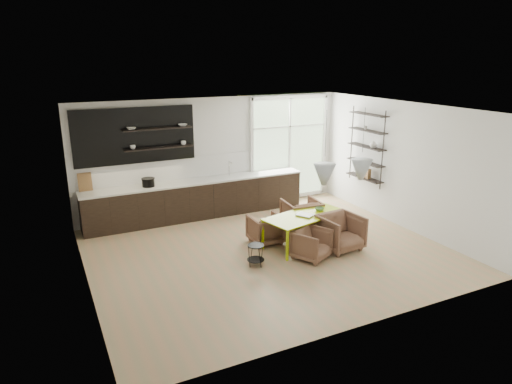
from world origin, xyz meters
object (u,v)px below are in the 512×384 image
(armchair_back_right, at_px, (301,215))
(armchair_front_left, at_px, (312,244))
(wire_stool, at_px, (256,252))
(armchair_front_right, at_px, (341,232))
(armchair_back_left, at_px, (265,229))
(dining_table, at_px, (305,217))

(armchair_back_right, xyz_separation_m, armchair_front_left, (-0.63, -1.41, -0.06))
(armchair_front_left, bearing_deg, wire_stool, 142.44)
(armchair_front_right, relative_size, wire_stool, 1.93)
(armchair_back_left, bearing_deg, armchair_front_right, 142.58)
(armchair_front_right, xyz_separation_m, wire_stool, (-1.92, 0.07, -0.10))
(dining_table, relative_size, armchair_back_left, 2.89)
(armchair_back_left, xyz_separation_m, armchair_front_right, (1.24, -0.99, 0.06))
(wire_stool, bearing_deg, dining_table, 18.66)
(armchair_back_left, distance_m, armchair_front_right, 1.59)
(dining_table, height_order, armchair_front_left, dining_table)
(armchair_front_left, bearing_deg, armchair_back_left, 84.58)
(armchair_back_right, distance_m, wire_stool, 2.14)
(armchair_back_left, xyz_separation_m, armchair_back_right, (1.08, 0.30, 0.06))
(armchair_back_left, height_order, armchair_front_right, armchair_front_right)
(armchair_back_right, distance_m, armchair_front_left, 1.55)
(armchair_front_right, bearing_deg, dining_table, 128.77)
(wire_stool, bearing_deg, armchair_front_right, -2.13)
(armchair_back_left, distance_m, wire_stool, 1.14)
(wire_stool, bearing_deg, armchair_back_right, 34.60)
(armchair_back_left, distance_m, armchair_back_right, 1.12)
(armchair_front_left, relative_size, armchair_front_right, 0.82)
(dining_table, height_order, wire_stool, dining_table)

